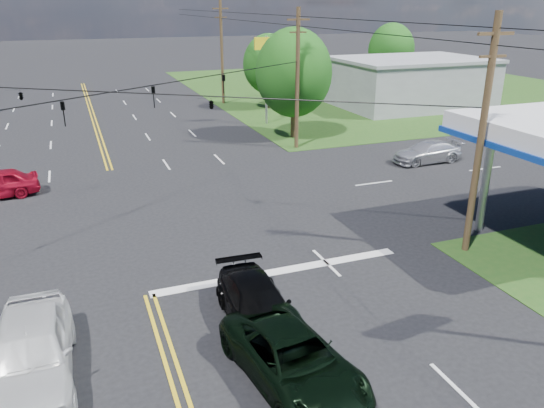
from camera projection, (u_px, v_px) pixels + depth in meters
name	position (u px, v px, depth m)	size (l,w,h in m)	color
ground	(124.00, 216.00, 25.85)	(280.00, 280.00, 0.00)	black
grass_ne	(386.00, 87.00, 65.41)	(46.00, 48.00, 0.03)	#1F4716
stop_bar	(280.00, 272.00, 20.52)	(10.00, 0.50, 0.02)	silver
retail_ne	(410.00, 84.00, 52.49)	(14.00, 10.00, 4.40)	gray
pole_se	(481.00, 136.00, 20.55)	(1.60, 0.28, 9.50)	#47301E
pole_ne	(297.00, 78.00, 36.27)	(1.60, 0.28, 9.50)	#47301E
pole_right_far	(222.00, 52.00, 52.78)	(1.60, 0.28, 10.00)	#47301E
span_wire_signals	(111.00, 92.00, 23.71)	(26.00, 18.00, 1.13)	black
power_lines	(108.00, 34.00, 21.04)	(26.04, 100.00, 0.64)	black
tree_right_a	(294.00, 73.00, 39.24)	(5.70, 5.70, 8.18)	#47301E
tree_right_b	(269.00, 64.00, 50.78)	(4.94, 4.94, 7.09)	#47301E
tree_far_r	(391.00, 50.00, 61.72)	(5.32, 5.32, 7.63)	#47301E
pickup_dkgreen	(293.00, 359.00, 14.35)	(2.40, 5.21, 1.45)	black
suv_black	(257.00, 305.00, 16.92)	(1.96, 4.83, 1.40)	black
pickup_white	(31.00, 352.00, 14.33)	(2.16, 5.37, 1.83)	silver
sedan_far	(427.00, 152.00, 34.34)	(1.89, 4.65, 1.35)	silver
polesign_ne	(266.00, 57.00, 43.53)	(1.99, 0.31, 7.23)	#A5A5AA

